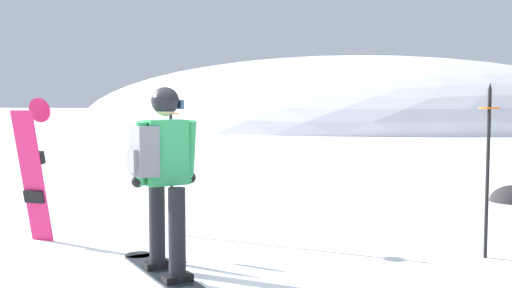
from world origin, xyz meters
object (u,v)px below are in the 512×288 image
piste_marker_far (171,153)px  piste_marker_near (488,158)px  snowboarder_main (163,176)px  spare_snowboard (34,170)px

piste_marker_far → piste_marker_near: bearing=2.7°
piste_marker_near → piste_marker_far: piste_marker_near is taller
snowboarder_main → spare_snowboard: bearing=161.7°
snowboarder_main → piste_marker_near: 3.24m
spare_snowboard → snowboarder_main: bearing=-18.3°
spare_snowboard → piste_marker_near: 4.87m
spare_snowboard → piste_marker_far: 1.54m
piste_marker_far → snowboarder_main: bearing=-64.5°
piste_marker_far → spare_snowboard: bearing=-146.1°
spare_snowboard → piste_marker_near: bearing=12.1°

